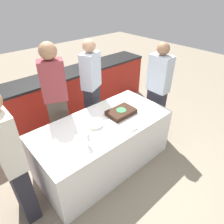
% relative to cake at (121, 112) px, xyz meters
% --- Properties ---
extents(ground_plane, '(14.00, 14.00, 0.00)m').
position_rel_cake_xyz_m(ground_plane, '(-0.33, 0.01, -0.79)').
color(ground_plane, gray).
extents(back_counter, '(4.40, 0.58, 0.92)m').
position_rel_cake_xyz_m(back_counter, '(-0.33, 1.55, -0.33)').
color(back_counter, '#A82319').
rests_on(back_counter, ground_plane).
extents(dining_table, '(1.91, 0.92, 0.76)m').
position_rel_cake_xyz_m(dining_table, '(-0.33, 0.01, -0.41)').
color(dining_table, white).
rests_on(dining_table, ground_plane).
extents(cake, '(0.44, 0.31, 0.07)m').
position_rel_cake_xyz_m(cake, '(0.00, 0.00, 0.00)').
color(cake, '#B7B2AD').
rests_on(cake, dining_table).
extents(plate_stack, '(0.22, 0.22, 0.05)m').
position_rel_cake_xyz_m(plate_stack, '(-0.44, 0.04, -0.01)').
color(plate_stack, white).
rests_on(plate_stack, dining_table).
extents(wine_glass, '(0.06, 0.06, 0.18)m').
position_rel_cake_xyz_m(wine_glass, '(-0.73, -0.22, 0.08)').
color(wine_glass, white).
rests_on(wine_glass, dining_table).
extents(side_plate_near_cake, '(0.20, 0.20, 0.00)m').
position_rel_cake_xyz_m(side_plate_near_cake, '(-0.05, 0.31, -0.03)').
color(side_plate_near_cake, white).
rests_on(side_plate_near_cake, dining_table).
extents(utensil_pile, '(0.14, 0.09, 0.02)m').
position_rel_cake_xyz_m(utensil_pile, '(-0.15, -0.35, -0.02)').
color(utensil_pile, white).
rests_on(utensil_pile, dining_table).
extents(person_cutting_cake, '(0.39, 0.32, 1.68)m').
position_rel_cake_xyz_m(person_cutting_cake, '(0.00, 0.69, 0.09)').
color(person_cutting_cake, '#282833').
rests_on(person_cutting_cake, ground_plane).
extents(person_seated_left, '(0.21, 0.40, 1.64)m').
position_rel_cake_xyz_m(person_seated_left, '(-1.50, 0.01, 0.06)').
color(person_seated_left, '#282833').
rests_on(person_seated_left, ground_plane).
extents(person_seated_right, '(0.20, 0.35, 1.63)m').
position_rel_cake_xyz_m(person_seated_right, '(0.84, 0.01, 0.05)').
color(person_seated_right, '#282833').
rests_on(person_seated_right, ground_plane).
extents(person_standing_back, '(0.38, 0.32, 1.75)m').
position_rel_cake_xyz_m(person_standing_back, '(-0.63, 0.69, 0.14)').
color(person_standing_back, '#4C4238').
rests_on(person_standing_back, ground_plane).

